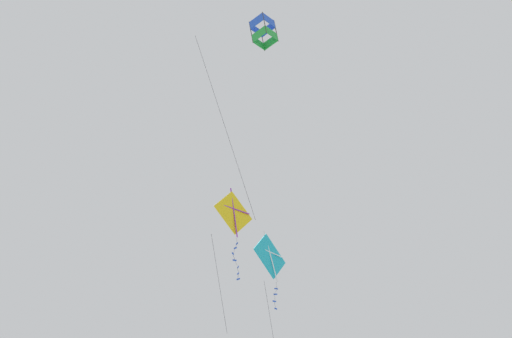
% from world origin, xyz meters
% --- Properties ---
extents(kite_diamond_low_drifter, '(2.43, 0.79, 5.71)m').
position_xyz_m(kite_diamond_low_drifter, '(-8.70, -9.57, 28.98)').
color(kite_diamond_low_drifter, '#1EB2C6').
extents(kite_diamond_mid_left, '(2.13, 1.08, 6.32)m').
position_xyz_m(kite_diamond_mid_left, '(-4.28, -8.10, 29.19)').
color(kite_diamond_mid_left, yellow).
extents(kite_box_upper_right, '(4.33, 2.66, 8.38)m').
position_xyz_m(kite_box_upper_right, '(-2.57, -5.07, 36.36)').
color(kite_box_upper_right, blue).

